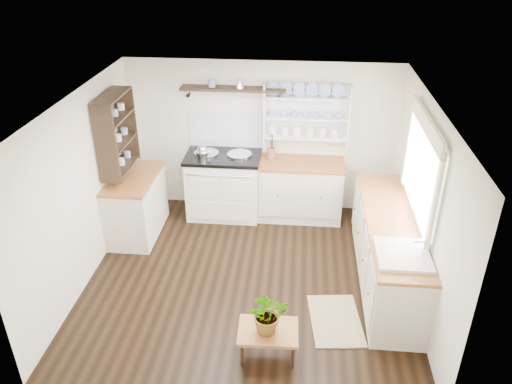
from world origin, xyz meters
TOP-DOWN VIEW (x-y plane):
  - floor at (0.00, 0.00)m, footprint 4.00×3.80m
  - wall_back at (0.00, 1.90)m, footprint 4.00×0.02m
  - wall_right at (2.00, 0.00)m, footprint 0.02×3.80m
  - wall_left at (-2.00, 0.00)m, footprint 0.02×3.80m
  - ceiling at (0.00, 0.00)m, footprint 4.00×3.80m
  - window at (1.95, 0.15)m, footprint 0.08×1.55m
  - aga_cooker at (-0.54, 1.57)m, footprint 1.10×0.76m
  - back_cabinets at (0.60, 1.60)m, footprint 1.27×0.63m
  - right_cabinets at (1.70, 0.10)m, footprint 0.62×2.43m
  - belfast_sink at (1.70, -0.65)m, footprint 0.55×0.60m
  - left_cabinets at (-1.70, 0.90)m, footprint 0.62×1.13m
  - plate_rack at (0.65, 1.86)m, footprint 1.20×0.22m
  - high_shelf at (-0.40, 1.78)m, footprint 1.50×0.29m
  - left_shelving at (-1.84, 0.90)m, footprint 0.28×0.80m
  - kettle at (-0.82, 1.45)m, footprint 0.19×0.19m
  - utensil_crock at (0.16, 1.68)m, footprint 0.13×0.13m
  - center_table at (0.34, -1.26)m, footprint 0.62×0.46m
  - potted_plant at (0.34, -1.26)m, footprint 0.48×0.44m
  - floor_rug at (1.07, -0.70)m, footprint 0.64×0.91m

SIDE VIEW (x-z plane):
  - floor at x=0.00m, z-range -0.01..0.01m
  - floor_rug at x=1.07m, z-range 0.00..0.02m
  - center_table at x=0.34m, z-range 0.12..0.45m
  - right_cabinets at x=1.70m, z-range 0.01..0.91m
  - left_cabinets at x=-1.70m, z-range 0.01..0.91m
  - back_cabinets at x=0.60m, z-range 0.01..0.91m
  - aga_cooker at x=-0.54m, z-range -0.01..1.01m
  - potted_plant at x=0.34m, z-range 0.33..0.77m
  - belfast_sink at x=1.70m, z-range 0.58..1.03m
  - utensil_crock at x=0.16m, z-range 0.91..1.06m
  - kettle at x=-0.82m, z-range 0.93..1.17m
  - wall_back at x=0.00m, z-range 0.00..2.30m
  - wall_right at x=2.00m, z-range 0.00..2.30m
  - wall_left at x=-2.00m, z-range 0.00..2.30m
  - left_shelving at x=-1.84m, z-range 1.02..2.08m
  - plate_rack at x=0.65m, z-range 1.11..2.01m
  - window at x=1.95m, z-range 0.95..2.17m
  - high_shelf at x=-0.40m, z-range 1.83..1.99m
  - ceiling at x=0.00m, z-range 2.29..2.30m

